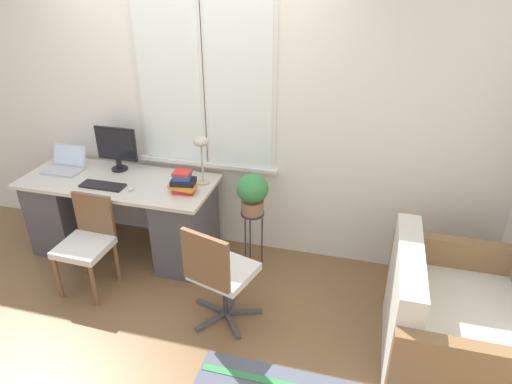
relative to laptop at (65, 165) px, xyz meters
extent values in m
plane|color=brown|center=(1.16, -0.42, -0.80)|extent=(14.00, 14.00, 0.00)
cube|color=white|center=(1.16, 0.37, 0.55)|extent=(9.00, 0.06, 2.70)
cube|color=silver|center=(0.98, 0.33, 0.78)|extent=(0.64, 0.02, 1.53)
cube|color=white|center=(0.98, 0.32, 0.78)|extent=(0.57, 0.01, 1.46)
cube|color=silver|center=(1.61, 0.33, 0.78)|extent=(0.64, 0.02, 1.53)
cube|color=white|center=(1.61, 0.32, 0.78)|extent=(0.57, 0.01, 1.46)
cube|color=silver|center=(1.30, 0.33, 0.03)|extent=(1.32, 0.11, 0.04)
cube|color=beige|center=(0.58, -0.07, -0.06)|extent=(1.74, 0.71, 0.03)
cube|color=#4C4C51|center=(-0.05, -0.07, -0.44)|extent=(0.40, 0.63, 0.72)
cube|color=#4C4C51|center=(1.21, -0.07, -0.44)|extent=(0.40, 0.63, 0.72)
cube|color=#B7B7BC|center=(0.00, -0.05, -0.04)|extent=(0.35, 0.20, 0.02)
cube|color=#B7B7BC|center=(0.00, 0.09, 0.07)|extent=(0.35, 0.08, 0.19)
cube|color=silver|center=(0.00, 0.08, 0.07)|extent=(0.31, 0.07, 0.17)
cylinder|color=black|center=(0.49, 0.13, -0.04)|extent=(0.15, 0.15, 0.02)
cylinder|color=black|center=(0.49, 0.13, 0.02)|extent=(0.05, 0.05, 0.10)
cube|color=black|center=(0.49, 0.14, 0.21)|extent=(0.39, 0.02, 0.31)
cube|color=black|center=(0.49, 0.12, 0.21)|extent=(0.37, 0.01, 0.29)
cube|color=black|center=(0.52, -0.22, -0.04)|extent=(0.39, 0.14, 0.02)
ellipsoid|color=silver|center=(0.80, -0.22, -0.03)|extent=(0.04, 0.06, 0.03)
cylinder|color=#BCB299|center=(1.34, 0.08, -0.04)|extent=(0.11, 0.11, 0.01)
cylinder|color=#BCB299|center=(1.34, 0.08, 0.14)|extent=(0.02, 0.02, 0.35)
ellipsoid|color=#BCB299|center=(1.34, 0.08, 0.34)|extent=(0.13, 0.13, 0.09)
cube|color=red|center=(1.24, -0.12, -0.03)|extent=(0.20, 0.16, 0.04)
cube|color=orange|center=(1.24, -0.15, 0.02)|extent=(0.23, 0.14, 0.04)
cube|color=black|center=(1.25, -0.14, 0.06)|extent=(0.22, 0.17, 0.04)
cube|color=#2851B2|center=(1.24, -0.14, 0.10)|extent=(0.16, 0.13, 0.04)
cube|color=red|center=(1.24, -0.12, 0.13)|extent=(0.15, 0.14, 0.02)
cylinder|color=brown|center=(0.38, -0.82, -0.59)|extent=(0.04, 0.04, 0.42)
cylinder|color=brown|center=(0.72, -0.83, -0.59)|extent=(0.04, 0.04, 0.42)
cylinder|color=brown|center=(0.39, -0.49, -0.59)|extent=(0.04, 0.04, 0.42)
cylinder|color=brown|center=(0.73, -0.50, -0.59)|extent=(0.04, 0.04, 0.42)
cube|color=silver|center=(0.56, -0.66, -0.38)|extent=(0.41, 0.39, 0.06)
cube|color=brown|center=(0.56, -0.46, -0.18)|extent=(0.36, 0.04, 0.36)
cube|color=#47474C|center=(1.64, -0.63, -0.79)|extent=(0.28, 0.11, 0.03)
cube|color=#47474C|center=(1.70, -0.79, -0.79)|extent=(0.19, 0.26, 0.03)
cube|color=#47474C|center=(1.86, -0.79, -0.79)|extent=(0.20, 0.25, 0.03)
cube|color=#47474C|center=(1.91, -0.62, -0.79)|extent=(0.28, 0.13, 0.03)
cube|color=#47474C|center=(1.77, -0.53, -0.79)|extent=(0.05, 0.29, 0.03)
cylinder|color=#333338|center=(1.78, -0.67, -0.59)|extent=(0.04, 0.04, 0.37)
cube|color=silver|center=(1.78, -0.67, -0.37)|extent=(0.52, 0.50, 0.06)
cube|color=brown|center=(1.72, -0.88, -0.14)|extent=(0.38, 0.14, 0.41)
cube|color=silver|center=(3.40, -0.72, -0.57)|extent=(0.84, 0.98, 0.46)
cube|color=silver|center=(3.06, -0.72, -0.14)|extent=(0.16, 0.98, 0.42)
cube|color=olive|center=(3.40, -0.18, -0.46)|extent=(0.84, 0.09, 0.68)
cylinder|color=#333338|center=(1.81, 0.00, -0.25)|extent=(0.21, 0.21, 0.02)
cylinder|color=#333338|center=(1.89, 0.00, -0.53)|extent=(0.01, 0.01, 0.55)
cylinder|color=#333338|center=(1.76, 0.08, -0.53)|extent=(0.01, 0.01, 0.55)
cylinder|color=#333338|center=(1.76, -0.07, -0.53)|extent=(0.01, 0.01, 0.55)
cylinder|color=#9E6B4C|center=(1.81, 0.00, -0.18)|extent=(0.19, 0.19, 0.11)
ellipsoid|color=#388442|center=(1.81, 0.00, -0.01)|extent=(0.27, 0.27, 0.25)
camera|label=1|loc=(2.72, -3.27, 1.75)|focal=32.00mm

